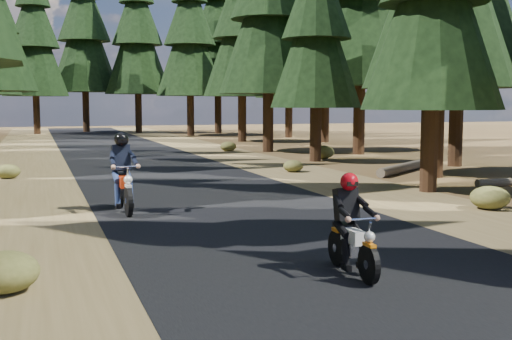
{
  "coord_description": "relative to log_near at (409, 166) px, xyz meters",
  "views": [
    {
      "loc": [
        -4.15,
        -10.55,
        2.43
      ],
      "look_at": [
        0.0,
        1.5,
        1.1
      ],
      "focal_mm": 45.0,
      "sensor_mm": 36.0,
      "label": 1
    }
  ],
  "objects": [
    {
      "name": "understory_shrubs",
      "position": [
        -7.05,
        -2.58,
        0.1
      ],
      "size": [
        15.7,
        30.35,
        0.6
      ],
      "color": "#474C1E",
      "rests_on": "ground"
    },
    {
      "name": "rider_lead",
      "position": [
        -8.52,
        -12.0,
        0.33
      ],
      "size": [
        0.56,
        1.63,
        1.44
      ],
      "rotation": [
        0.0,
        0.0,
        3.1
      ],
      "color": "white",
      "rests_on": "road"
    },
    {
      "name": "shoulder_r",
      "position": [
        -3.96,
        -4.42,
        -0.16
      ],
      "size": [
        3.2,
        100.0,
        0.01
      ],
      "primitive_type": "cube",
      "color": "brown",
      "rests_on": "ground"
    },
    {
      "name": "log_near",
      "position": [
        0.0,
        0.0,
        0.0
      ],
      "size": [
        4.44,
        3.62,
        0.32
      ],
      "primitive_type": "cylinder",
      "rotation": [
        0.0,
        1.57,
        0.67
      ],
      "color": "#4C4233",
      "rests_on": "ground"
    },
    {
      "name": "shoulder_l",
      "position": [
        -13.16,
        -4.42,
        -0.16
      ],
      "size": [
        3.2,
        100.0,
        0.01
      ],
      "primitive_type": "cube",
      "color": "brown",
      "rests_on": "ground"
    },
    {
      "name": "ground",
      "position": [
        -8.56,
        -9.42,
        -0.16
      ],
      "size": [
        120.0,
        120.0,
        0.0
      ],
      "primitive_type": "plane",
      "color": "#49331A",
      "rests_on": "ground"
    },
    {
      "name": "road",
      "position": [
        -8.56,
        -4.42,
        -0.15
      ],
      "size": [
        6.0,
        100.0,
        0.01
      ],
      "primitive_type": "cube",
      "color": "black",
      "rests_on": "ground"
    },
    {
      "name": "rider_follow",
      "position": [
        -10.89,
        -5.61,
        0.44
      ],
      "size": [
        0.64,
        2.0,
        1.77
      ],
      "rotation": [
        0.0,
        0.0,
        3.17
      ],
      "color": "#97230A",
      "rests_on": "road"
    }
  ]
}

